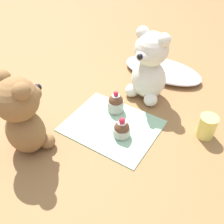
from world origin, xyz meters
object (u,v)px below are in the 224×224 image
juice_glass (207,127)px  teddy_bear_cream (149,67)px  cupcake_near_cream_bear (116,103)px  cupcake_near_tan_bear (122,129)px  teddy_bear_tan (22,115)px

juice_glass → teddy_bear_cream: bearing=161.3°
teddy_bear_cream → cupcake_near_cream_bear: bearing=-102.0°
cupcake_near_tan_bear → juice_glass: bearing=33.3°
teddy_bear_cream → teddy_bear_tan: (-0.16, -0.37, 0.00)m
cupcake_near_tan_bear → juice_glass: (0.20, 0.13, 0.01)m
teddy_bear_cream → juice_glass: teddy_bear_cream is taller
teddy_bear_cream → cupcake_near_tan_bear: teddy_bear_cream is taller
cupcake_near_tan_bear → teddy_bear_cream: bearing=97.2°
cupcake_near_tan_bear → juice_glass: same height
juice_glass → cupcake_near_tan_bear: bearing=-146.7°
teddy_bear_cream → teddy_bear_tan: 0.40m
teddy_bear_tan → juice_glass: size_ratio=3.32×
teddy_bear_cream → cupcake_near_tan_bear: 0.22m
cupcake_near_cream_bear → juice_glass: 0.27m
teddy_bear_cream → cupcake_near_cream_bear: 0.15m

